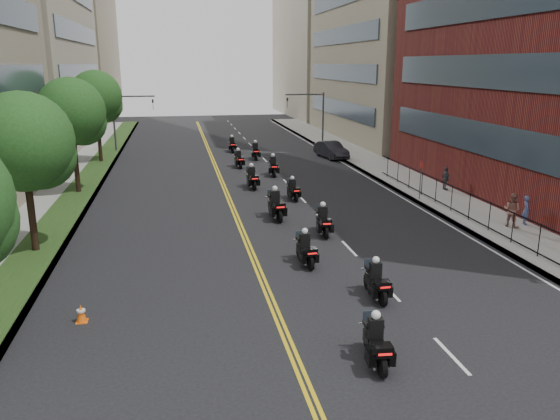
{
  "coord_description": "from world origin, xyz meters",
  "views": [
    {
      "loc": [
        -4.59,
        -13.43,
        8.48
      ],
      "look_at": [
        0.33,
        12.45,
        1.38
      ],
      "focal_mm": 35.0,
      "sensor_mm": 36.0,
      "label": 1
    }
  ],
  "objects_px": {
    "motorcycle_10": "(232,145)",
    "parked_sedan": "(331,150)",
    "motorcycle_9": "(256,152)",
    "pedestrian_a": "(526,210)",
    "pedestrian_b": "(512,210)",
    "motorcycle_1": "(376,282)",
    "motorcycle_8": "(239,160)",
    "pedestrian_c": "(446,178)",
    "motorcycle_7": "(273,167)",
    "motorcycle_4": "(276,206)",
    "motorcycle_5": "(293,190)",
    "motorcycle_2": "(306,251)",
    "traffic_cone": "(81,313)",
    "motorcycle_0": "(376,344)",
    "motorcycle_6": "(252,179)",
    "motorcycle_3": "(323,222)"
  },
  "relations": [
    {
      "from": "traffic_cone",
      "to": "motorcycle_7",
      "type": "bearing_deg",
      "value": 65.32
    },
    {
      "from": "motorcycle_1",
      "to": "pedestrian_b",
      "type": "height_order",
      "value": "pedestrian_b"
    },
    {
      "from": "motorcycle_1",
      "to": "motorcycle_5",
      "type": "height_order",
      "value": "motorcycle_1"
    },
    {
      "from": "motorcycle_8",
      "to": "pedestrian_b",
      "type": "height_order",
      "value": "pedestrian_b"
    },
    {
      "from": "motorcycle_6",
      "to": "motorcycle_10",
      "type": "xyz_separation_m",
      "value": [
        0.32,
        16.52,
        -0.03
      ]
    },
    {
      "from": "motorcycle_2",
      "to": "pedestrian_a",
      "type": "xyz_separation_m",
      "value": [
        12.83,
        3.29,
        0.29
      ]
    },
    {
      "from": "motorcycle_0",
      "to": "pedestrian_b",
      "type": "distance_m",
      "value": 16.33
    },
    {
      "from": "motorcycle_0",
      "to": "motorcycle_6",
      "type": "relative_size",
      "value": 0.92
    },
    {
      "from": "motorcycle_2",
      "to": "motorcycle_10",
      "type": "bearing_deg",
      "value": 85.05
    },
    {
      "from": "pedestrian_b",
      "to": "motorcycle_2",
      "type": "bearing_deg",
      "value": 71.33
    },
    {
      "from": "motorcycle_1",
      "to": "motorcycle_6",
      "type": "xyz_separation_m",
      "value": [
        -1.98,
        19.25,
        0.06
      ]
    },
    {
      "from": "motorcycle_1",
      "to": "motorcycle_9",
      "type": "height_order",
      "value": "motorcycle_9"
    },
    {
      "from": "motorcycle_10",
      "to": "pedestrian_b",
      "type": "relative_size",
      "value": 1.26
    },
    {
      "from": "motorcycle_1",
      "to": "motorcycle_7",
      "type": "relative_size",
      "value": 0.92
    },
    {
      "from": "parked_sedan",
      "to": "pedestrian_b",
      "type": "distance_m",
      "value": 23.69
    },
    {
      "from": "motorcycle_8",
      "to": "pedestrian_b",
      "type": "bearing_deg",
      "value": -65.38
    },
    {
      "from": "parked_sedan",
      "to": "motorcycle_8",
      "type": "bearing_deg",
      "value": -170.25
    },
    {
      "from": "parked_sedan",
      "to": "motorcycle_0",
      "type": "bearing_deg",
      "value": -113.72
    },
    {
      "from": "motorcycle_2",
      "to": "pedestrian_c",
      "type": "xyz_separation_m",
      "value": [
        12.55,
        11.75,
        0.31
      ]
    },
    {
      "from": "pedestrian_a",
      "to": "pedestrian_b",
      "type": "bearing_deg",
      "value": 120.8
    },
    {
      "from": "motorcycle_7",
      "to": "parked_sedan",
      "type": "xyz_separation_m",
      "value": [
        6.72,
        7.12,
        0.07
      ]
    },
    {
      "from": "motorcycle_8",
      "to": "pedestrian_a",
      "type": "relative_size",
      "value": 1.42
    },
    {
      "from": "motorcycle_4",
      "to": "traffic_cone",
      "type": "relative_size",
      "value": 3.99
    },
    {
      "from": "motorcycle_7",
      "to": "pedestrian_a",
      "type": "xyz_separation_m",
      "value": [
        10.82,
        -16.14,
        0.25
      ]
    },
    {
      "from": "motorcycle_8",
      "to": "pedestrian_c",
      "type": "xyz_separation_m",
      "value": [
        12.78,
        -11.61,
        0.3
      ]
    },
    {
      "from": "motorcycle_9",
      "to": "parked_sedan",
      "type": "bearing_deg",
      "value": -1.54
    },
    {
      "from": "motorcycle_5",
      "to": "pedestrian_b",
      "type": "relative_size",
      "value": 1.15
    },
    {
      "from": "motorcycle_0",
      "to": "motorcycle_6",
      "type": "xyz_separation_m",
      "value": [
        -0.34,
        23.62,
        0.05
      ]
    },
    {
      "from": "motorcycle_1",
      "to": "pedestrian_c",
      "type": "distance_m",
      "value": 19.04
    },
    {
      "from": "motorcycle_6",
      "to": "motorcycle_10",
      "type": "bearing_deg",
      "value": 84.27
    },
    {
      "from": "motorcycle_1",
      "to": "pedestrian_b",
      "type": "bearing_deg",
      "value": 34.17
    },
    {
      "from": "motorcycle_0",
      "to": "motorcycle_7",
      "type": "distance_m",
      "value": 27.8
    },
    {
      "from": "motorcycle_9",
      "to": "pedestrian_b",
      "type": "height_order",
      "value": "pedestrian_b"
    },
    {
      "from": "motorcycle_10",
      "to": "parked_sedan",
      "type": "height_order",
      "value": "motorcycle_10"
    },
    {
      "from": "motorcycle_1",
      "to": "motorcycle_8",
      "type": "height_order",
      "value": "motorcycle_8"
    },
    {
      "from": "motorcycle_5",
      "to": "motorcycle_8",
      "type": "xyz_separation_m",
      "value": [
        -2.13,
        11.82,
        0.04
      ]
    },
    {
      "from": "motorcycle_0",
      "to": "motorcycle_2",
      "type": "height_order",
      "value": "motorcycle_0"
    },
    {
      "from": "motorcycle_7",
      "to": "traffic_cone",
      "type": "xyz_separation_m",
      "value": [
        -10.73,
        -23.35,
        -0.38
      ]
    },
    {
      "from": "motorcycle_7",
      "to": "pedestrian_b",
      "type": "height_order",
      "value": "pedestrian_b"
    },
    {
      "from": "motorcycle_5",
      "to": "traffic_cone",
      "type": "bearing_deg",
      "value": -129.59
    },
    {
      "from": "motorcycle_4",
      "to": "pedestrian_c",
      "type": "xyz_separation_m",
      "value": [
        12.53,
        4.41,
        0.2
      ]
    },
    {
      "from": "motorcycle_4",
      "to": "motorcycle_3",
      "type": "bearing_deg",
      "value": -65.94
    },
    {
      "from": "motorcycle_2",
      "to": "motorcycle_4",
      "type": "xyz_separation_m",
      "value": [
        0.01,
        7.34,
        0.1
      ]
    },
    {
      "from": "motorcycle_6",
      "to": "traffic_cone",
      "type": "bearing_deg",
      "value": -118.45
    },
    {
      "from": "motorcycle_2",
      "to": "motorcycle_8",
      "type": "relative_size",
      "value": 0.98
    },
    {
      "from": "motorcycle_7",
      "to": "motorcycle_2",
      "type": "bearing_deg",
      "value": -92.21
    },
    {
      "from": "motorcycle_5",
      "to": "motorcycle_4",
      "type": "bearing_deg",
      "value": -119.27
    },
    {
      "from": "motorcycle_5",
      "to": "pedestrian_a",
      "type": "relative_size",
      "value": 1.33
    },
    {
      "from": "motorcycle_0",
      "to": "motorcycle_4",
      "type": "relative_size",
      "value": 0.87
    },
    {
      "from": "motorcycle_1",
      "to": "motorcycle_8",
      "type": "distance_m",
      "value": 27.37
    }
  ]
}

